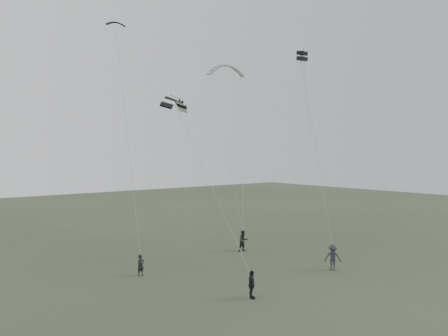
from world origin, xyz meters
TOP-DOWN VIEW (x-y plane):
  - ground at (0.00, 0.00)m, footprint 140.00×140.00m
  - flyer_left at (-5.91, 6.55)m, footprint 0.59×0.42m
  - flyer_right at (4.68, 7.78)m, footprint 0.98×0.82m
  - flyer_center at (-3.08, -1.81)m, footprint 0.82×1.05m
  - flyer_far at (5.75, -0.91)m, footprint 1.32×1.39m
  - kite_dark_small at (-5.03, 12.13)m, footprint 1.60×0.87m
  - kite_pale_large at (8.66, 15.09)m, footprint 4.18×2.47m
  - kite_striped at (-3.30, 6.12)m, footprint 3.52×2.99m
  - kite_box at (7.37, 3.57)m, footprint 0.79×0.89m

SIDE VIEW (x-z plane):
  - ground at x=0.00m, z-range 0.00..0.00m
  - flyer_left at x=-5.91m, z-range 0.00..1.49m
  - flyer_center at x=-3.08m, z-range 0.00..1.67m
  - flyer_right at x=4.68m, z-range 0.00..1.83m
  - flyer_far at x=5.75m, z-range 0.00..1.89m
  - kite_striped at x=-3.30m, z-range 11.74..13.26m
  - kite_box at x=7.37m, z-range 16.11..16.95m
  - kite_pale_large at x=8.66m, z-range 16.77..18.56m
  - kite_dark_small at x=-5.03m, z-range 18.62..19.25m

